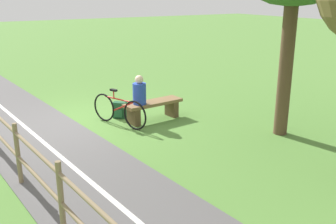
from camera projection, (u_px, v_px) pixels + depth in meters
name	position (u px, v px, depth m)	size (l,w,h in m)	color
ground_plane	(84.00, 122.00, 10.04)	(80.00, 80.00, 0.00)	#548438
paved_path	(110.00, 199.00, 6.29)	(2.39, 36.00, 0.02)	#565454
path_centre_line	(110.00, 198.00, 6.29)	(0.10, 32.00, 0.00)	silver
bench	(153.00, 107.00, 10.11)	(1.65, 0.62, 0.51)	brown
person_seated	(139.00, 92.00, 9.73)	(0.37, 0.37, 0.74)	#2847B7
bicycle	(119.00, 110.00, 9.70)	(0.68, 1.73, 0.92)	black
backpack	(120.00, 110.00, 10.33)	(0.38, 0.38, 0.44)	#1E4C2D
fence_roadside	(61.00, 192.00, 5.17)	(1.63, 15.38, 1.12)	#847051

